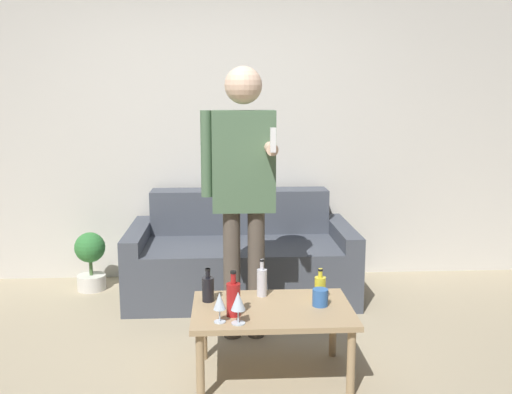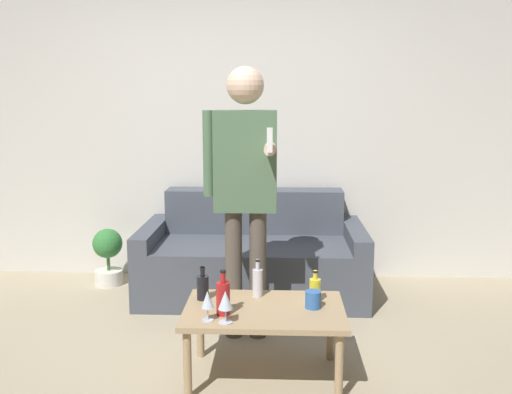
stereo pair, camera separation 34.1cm
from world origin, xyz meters
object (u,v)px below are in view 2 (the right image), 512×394
object	(u,v)px
bottle_orange	(315,289)
person_standing_front	(245,179)
couch	(253,257)
coffee_table	(264,316)

from	to	relation	value
bottle_orange	person_standing_front	xyz separation A→B (m)	(-0.42, 0.44, 0.56)
couch	person_standing_front	xyz separation A→B (m)	(-0.01, -0.86, 0.76)
couch	coffee_table	world-z (taller)	couch
coffee_table	bottle_orange	xyz separation A→B (m)	(0.28, 0.11, 0.12)
person_standing_front	coffee_table	bearing A→B (deg)	-75.96
couch	coffee_table	distance (m)	1.42
bottle_orange	person_standing_front	distance (m)	0.83
couch	coffee_table	size ratio (longest dim) A/B	1.98
person_standing_front	bottle_orange	bearing A→B (deg)	-46.37
bottle_orange	person_standing_front	size ratio (longest dim) A/B	0.11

